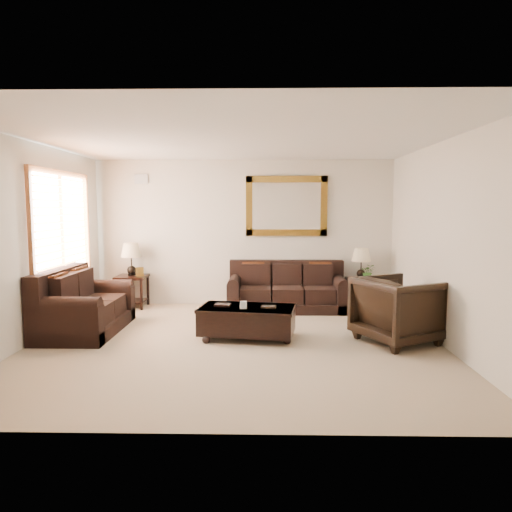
{
  "coord_description": "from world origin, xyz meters",
  "views": [
    {
      "loc": [
        0.4,
        -6.0,
        1.82
      ],
      "look_at": [
        0.26,
        0.6,
        1.12
      ],
      "focal_mm": 32.0,
      "sensor_mm": 36.0,
      "label": 1
    }
  ],
  "objects_px": {
    "end_table_right": "(361,269)",
    "armchair": "(399,307)",
    "end_table_left": "(132,265)",
    "coffee_table": "(247,319)",
    "loveseat": "(82,309)",
    "sofa": "(287,292)"
  },
  "relations": [
    {
      "from": "end_table_right",
      "to": "armchair",
      "type": "xyz_separation_m",
      "value": [
        0.07,
        -2.13,
        -0.22
      ]
    },
    {
      "from": "end_table_right",
      "to": "armchair",
      "type": "relative_size",
      "value": 1.11
    },
    {
      "from": "end_table_left",
      "to": "coffee_table",
      "type": "xyz_separation_m",
      "value": [
        2.19,
        -1.96,
        -0.49
      ]
    },
    {
      "from": "loveseat",
      "to": "armchair",
      "type": "distance_m",
      "value": 4.52
    },
    {
      "from": "sofa",
      "to": "loveseat",
      "type": "bearing_deg",
      "value": -153.11
    },
    {
      "from": "end_table_right",
      "to": "loveseat",
      "type": "bearing_deg",
      "value": -159.12
    },
    {
      "from": "end_table_left",
      "to": "coffee_table",
      "type": "bearing_deg",
      "value": -41.9
    },
    {
      "from": "coffee_table",
      "to": "loveseat",
      "type": "bearing_deg",
      "value": -178.19
    },
    {
      "from": "armchair",
      "to": "end_table_left",
      "type": "bearing_deg",
      "value": 36.31
    },
    {
      "from": "coffee_table",
      "to": "sofa",
      "type": "bearing_deg",
      "value": 79.67
    },
    {
      "from": "sofa",
      "to": "coffee_table",
      "type": "xyz_separation_m",
      "value": [
        -0.64,
        -1.86,
        -0.03
      ]
    },
    {
      "from": "end_table_left",
      "to": "coffee_table",
      "type": "distance_m",
      "value": 2.98
    },
    {
      "from": "end_table_right",
      "to": "coffee_table",
      "type": "xyz_separation_m",
      "value": [
        -1.98,
        -1.98,
        -0.44
      ]
    },
    {
      "from": "end_table_right",
      "to": "coffee_table",
      "type": "distance_m",
      "value": 2.84
    },
    {
      "from": "end_table_right",
      "to": "armchair",
      "type": "bearing_deg",
      "value": -88.13
    },
    {
      "from": "loveseat",
      "to": "end_table_left",
      "type": "height_order",
      "value": "end_table_left"
    },
    {
      "from": "loveseat",
      "to": "coffee_table",
      "type": "distance_m",
      "value": 2.46
    },
    {
      "from": "coffee_table",
      "to": "end_table_right",
      "type": "bearing_deg",
      "value": 53.67
    },
    {
      "from": "loveseat",
      "to": "coffee_table",
      "type": "height_order",
      "value": "loveseat"
    },
    {
      "from": "loveseat",
      "to": "end_table_left",
      "type": "bearing_deg",
      "value": -8.83
    },
    {
      "from": "loveseat",
      "to": "coffee_table",
      "type": "relative_size",
      "value": 1.18
    },
    {
      "from": "sofa",
      "to": "loveseat",
      "type": "distance_m",
      "value": 3.46
    }
  ]
}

